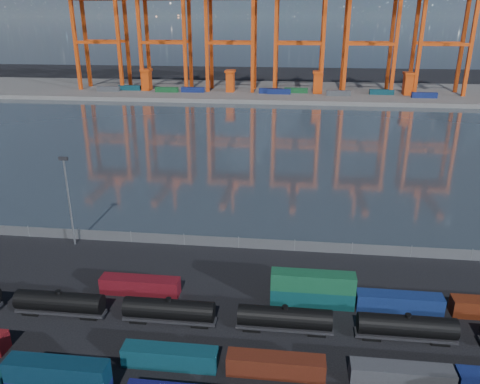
# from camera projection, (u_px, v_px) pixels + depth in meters

# --- Properties ---
(ground) EXTENTS (700.00, 700.00, 0.00)m
(ground) POSITION_uv_depth(u_px,v_px,m) (212.00, 351.00, 58.20)
(ground) COLOR black
(ground) RESTS_ON ground
(harbor_water) EXTENTS (700.00, 700.00, 0.00)m
(harbor_water) POSITION_uv_depth(u_px,v_px,m) (266.00, 141.00, 155.82)
(harbor_water) COLOR #2A353E
(harbor_water) RESTS_ON ground
(far_quay) EXTENTS (700.00, 70.00, 2.00)m
(far_quay) POSITION_uv_depth(u_px,v_px,m) (279.00, 92.00, 253.08)
(far_quay) COLOR #514F4C
(far_quay) RESTS_ON ground
(container_row_mid) EXTENTS (141.52, 2.31, 4.93)m
(container_row_mid) POSITION_uv_depth(u_px,v_px,m) (226.00, 360.00, 54.62)
(container_row_mid) COLOR #434549
(container_row_mid) RESTS_ON ground
(container_row_north) EXTENTS (141.03, 2.42, 5.16)m
(container_row_north) POSITION_uv_depth(u_px,v_px,m) (172.00, 286.00, 69.35)
(container_row_north) COLOR #0F1B4E
(container_row_north) RESTS_ON ground
(tanker_string) EXTENTS (105.74, 2.74, 3.92)m
(tanker_string) POSITION_uv_depth(u_px,v_px,m) (169.00, 310.00, 62.92)
(tanker_string) COLOR black
(tanker_string) RESTS_ON ground
(waterfront_fence) EXTENTS (160.12, 0.12, 2.20)m
(waterfront_fence) POSITION_uv_depth(u_px,v_px,m) (239.00, 243.00, 83.88)
(waterfront_fence) COLOR #595B5E
(waterfront_fence) RESTS_ON ground
(yard_light_mast) EXTENTS (1.60, 0.40, 16.60)m
(yard_light_mast) POSITION_uv_depth(u_px,v_px,m) (69.00, 197.00, 82.37)
(yard_light_mast) COLOR slate
(yard_light_mast) RESTS_ON ground
(gantry_cranes) EXTENTS (201.76, 51.38, 69.58)m
(gantry_cranes) POSITION_uv_depth(u_px,v_px,m) (265.00, 9.00, 232.88)
(gantry_cranes) COLOR #D9440F
(gantry_cranes) RESTS_ON ground
(quay_containers) EXTENTS (172.58, 10.99, 2.60)m
(quay_containers) POSITION_uv_depth(u_px,v_px,m) (256.00, 91.00, 239.96)
(quay_containers) COLOR navy
(quay_containers) RESTS_ON far_quay
(straddle_carriers) EXTENTS (140.00, 7.00, 11.10)m
(straddle_carriers) POSITION_uv_depth(u_px,v_px,m) (273.00, 81.00, 241.66)
(straddle_carriers) COLOR #D9440F
(straddle_carriers) RESTS_ON far_quay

